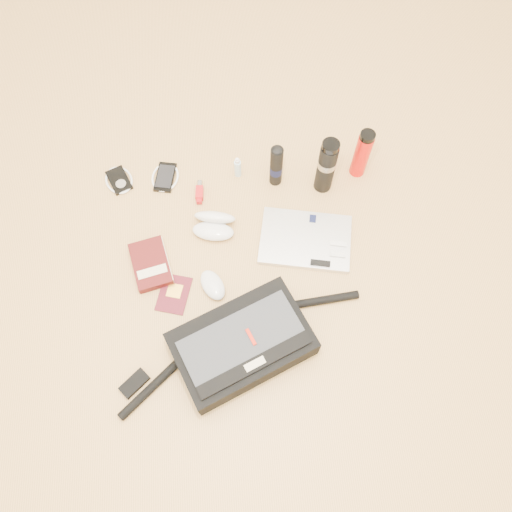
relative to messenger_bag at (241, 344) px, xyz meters
name	(u,v)px	position (x,y,z in m)	size (l,w,h in m)	color
ground	(247,289)	(0.03, 0.21, -0.05)	(4.00, 4.00, 0.00)	tan
messenger_bag	(241,344)	(0.00, 0.00, 0.00)	(0.81, 0.40, 0.12)	black
laptop	(306,240)	(0.26, 0.37, -0.04)	(0.36, 0.29, 0.03)	silver
book	(151,264)	(-0.29, 0.32, -0.04)	(0.16, 0.21, 0.03)	#460E0E
passport	(174,294)	(-0.22, 0.21, -0.05)	(0.13, 0.16, 0.01)	#4E0F19
mouse	(213,285)	(-0.08, 0.22, -0.03)	(0.11, 0.14, 0.04)	silver
sunglasses_case	(214,224)	(-0.06, 0.45, -0.02)	(0.17, 0.15, 0.09)	silver
ipod	(119,180)	(-0.41, 0.69, -0.05)	(0.13, 0.13, 0.01)	black
phone	(165,177)	(-0.24, 0.69, -0.05)	(0.12, 0.14, 0.01)	black
inhaler	(200,192)	(-0.11, 0.60, -0.04)	(0.03, 0.10, 0.03)	#B01618
spray_bottle	(238,168)	(0.04, 0.68, -0.01)	(0.03, 0.03, 0.10)	#AAD1E0
aerosol_can	(276,165)	(0.18, 0.64, 0.05)	(0.06, 0.06, 0.20)	black
thermos_black	(326,166)	(0.35, 0.60, 0.07)	(0.08, 0.08, 0.25)	black
thermos_red	(362,154)	(0.49, 0.65, 0.06)	(0.07, 0.07, 0.22)	red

